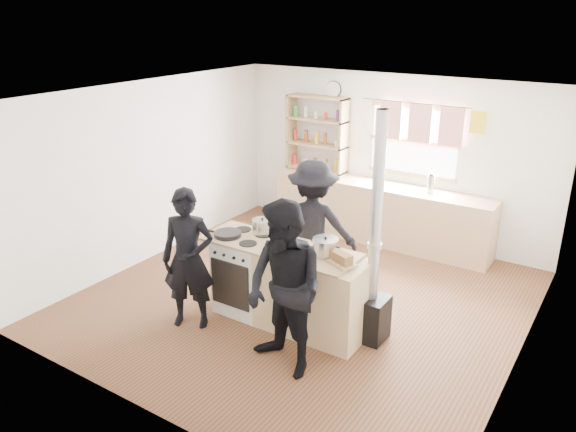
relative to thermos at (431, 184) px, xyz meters
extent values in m
cube|color=brown|center=(-0.75, -2.22, -1.04)|extent=(5.00, 5.00, 0.01)
cube|color=tan|center=(-0.75, 0.00, -0.59)|extent=(3.40, 0.55, 0.90)
cube|color=tan|center=(-1.95, 0.12, -0.10)|extent=(1.00, 0.28, 0.03)
cube|color=tan|center=(-1.95, 0.12, 0.30)|extent=(1.00, 0.28, 0.03)
cube|color=tan|center=(-1.95, 0.12, 0.70)|extent=(1.00, 0.28, 0.03)
cube|color=tan|center=(-1.95, 0.12, 1.05)|extent=(1.00, 0.28, 0.03)
cube|color=tan|center=(-2.43, 0.12, 0.46)|extent=(0.04, 0.28, 1.20)
cube|color=tan|center=(-1.47, 0.12, 0.46)|extent=(0.04, 0.28, 1.20)
cylinder|color=silver|center=(0.00, 0.00, 0.00)|extent=(0.10, 0.10, 0.27)
cube|color=silver|center=(-1.20, -2.77, -0.59)|extent=(0.60, 0.60, 0.90)
cube|color=tan|center=(-0.30, -2.77, -0.59)|extent=(1.20, 0.60, 0.90)
cube|color=tan|center=(-0.75, -2.77, -0.12)|extent=(1.84, 0.64, 0.03)
cylinder|color=black|center=(-1.38, -2.87, -0.08)|extent=(0.36, 0.36, 0.05)
cylinder|color=#2A521C|center=(-1.38, -2.87, -0.07)|extent=(0.28, 0.28, 0.02)
cube|color=silver|center=(-0.64, -2.73, -0.08)|extent=(0.36, 0.34, 0.06)
cube|color=brown|center=(-0.64, -2.73, -0.06)|extent=(0.30, 0.29, 0.02)
cylinder|color=silver|center=(-1.09, -2.58, -0.03)|extent=(0.23, 0.23, 0.16)
cylinder|color=silver|center=(-1.09, -2.58, 0.06)|extent=(0.24, 0.24, 0.01)
sphere|color=black|center=(-1.09, -2.58, 0.07)|extent=(0.03, 0.03, 0.03)
cylinder|color=#B0B0B3|center=(-0.18, -2.71, -0.02)|extent=(0.27, 0.27, 0.17)
cylinder|color=#B0B0B3|center=(-0.18, -2.71, 0.07)|extent=(0.28, 0.28, 0.01)
sphere|color=black|center=(-0.18, -2.71, 0.09)|extent=(0.03, 0.03, 0.03)
cube|color=tan|center=(0.07, -2.81, -0.10)|extent=(0.34, 0.30, 0.02)
cube|color=olive|center=(0.07, -2.81, -0.04)|extent=(0.25, 0.19, 0.10)
cube|color=black|center=(0.31, -2.56, -0.79)|extent=(0.35, 0.35, 0.50)
cylinder|color=#ADADB2|center=(0.31, -2.56, 0.46)|extent=(0.12, 0.12, 2.00)
imported|color=black|center=(-1.52, -3.38, -0.23)|extent=(0.70, 0.61, 1.60)
imported|color=black|center=(-0.16, -3.52, -0.16)|extent=(1.01, 0.88, 1.76)
imported|color=black|center=(-0.81, -1.90, -0.19)|extent=(1.25, 1.01, 1.69)
camera|label=1|loc=(2.44, -7.47, 2.38)|focal=35.00mm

